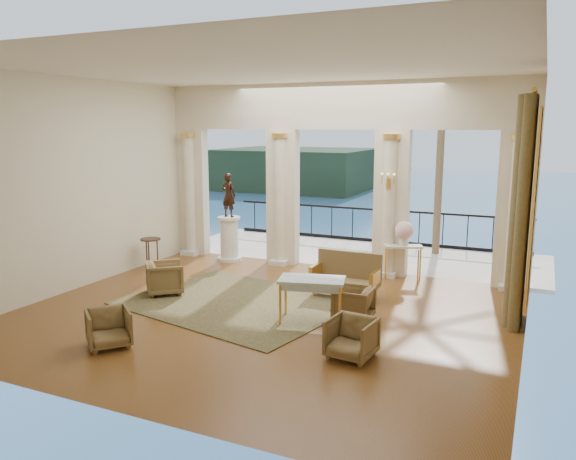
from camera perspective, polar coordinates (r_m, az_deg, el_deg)
The scene contains 23 objects.
floor at distance 10.65m, azimuth -2.48°, elevation -8.61°, with size 9.00×9.00×0.00m, color #462A12.
room_walls at distance 9.10m, azimuth -5.84°, elevation 6.63°, with size 9.00×9.00×9.00m.
arcade at distance 13.60m, azimuth 4.80°, elevation 6.68°, with size 9.00×0.56×4.50m.
terrace at distance 15.85m, azimuth 7.08°, elevation -2.44°, with size 10.00×3.60×0.10m, color #BAAD9C.
balustrade at distance 17.26m, azimuth 8.72°, elevation 0.14°, with size 9.00×0.06×1.03m.
palm_tree at distance 15.78m, azimuth 15.45°, elevation 12.36°, with size 2.00×2.00×4.50m.
headland at distance 86.44m, azimuth 0.88°, elevation 6.25°, with size 22.00×18.00×6.00m, color black.
sea at distance 69.75m, azimuth 20.54°, elevation 2.06°, with size 160.00×160.00×0.00m, color #1D567D.
curtain at distance 10.56m, azimuth 22.65°, elevation 1.72°, with size 0.33×1.40×4.09m.
window_frame at distance 10.54m, azimuth 23.69°, elevation 2.07°, with size 0.04×1.60×3.40m, color gold.
wall_sconce at distance 12.92m, azimuth 10.17°, elevation 4.77°, with size 0.30×0.11×0.33m.
rug at distance 11.35m, azimuth -5.23°, elevation -7.36°, with size 4.17×3.24×0.02m, color #323618.
armchair_a at distance 9.53m, azimuth -17.76°, elevation -9.30°, with size 0.65×0.61×0.67m, color #41351A.
armchair_b at distance 8.73m, azimuth 6.47°, elevation -10.67°, with size 0.67×0.63×0.69m, color #41351A.
armchair_c at distance 10.33m, azimuth 6.65°, elevation -7.28°, with size 0.66×0.62×0.68m, color #41351A.
armchair_d at distance 12.10m, azimuth -12.39°, elevation -4.63°, with size 0.73×0.68×0.75m, color #41351A.
settee at distance 11.69m, azimuth 5.96°, elevation -4.55°, with size 1.41×0.63×0.92m.
game_table at distance 10.10m, azimuth 2.45°, elevation -5.40°, with size 1.29×0.90×0.80m.
pedestal at distance 14.77m, azimuth -5.99°, elevation -0.96°, with size 0.63×0.63×1.16m.
statue at distance 14.58m, azimuth -6.08°, elevation 3.55°, with size 0.41×0.27×1.14m, color black.
console_table at distance 13.12m, azimuth 11.64°, elevation -2.12°, with size 0.90×0.61×0.80m.
urn at distance 13.03m, azimuth 11.71°, elevation -0.16°, with size 0.42×0.42×0.56m.
side_table at distance 14.04m, azimuth -13.79°, elevation -1.30°, with size 0.49×0.49×0.79m.
Camera 1 is at (4.59, -8.95, 3.49)m, focal length 35.00 mm.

